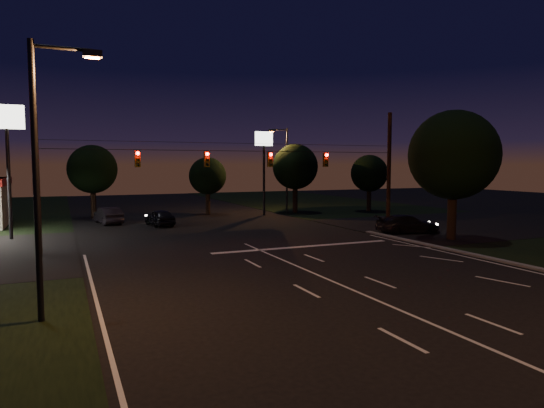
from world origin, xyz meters
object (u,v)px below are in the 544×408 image
car_oncoming_a (160,217)px  car_oncoming_b (108,215)px  car_cross (408,224)px  utility_pole_right (388,232)px  tree_right_near (452,156)px

car_oncoming_a → car_oncoming_b: (-3.87, 3.06, 0.02)m
car_oncoming_a → car_cross: size_ratio=0.86×
utility_pole_right → car_oncoming_a: size_ratio=2.21×
utility_pole_right → car_cross: utility_pole_right is taller
car_oncoming_b → utility_pole_right: bearing=134.7°
utility_pole_right → car_oncoming_b: (-19.13, 13.76, 0.72)m
utility_pole_right → car_oncoming_a: bearing=145.0°
car_oncoming_a → car_cross: (16.04, -12.05, -0.01)m
tree_right_near → car_oncoming_a: (-16.79, 15.53, -4.98)m
utility_pole_right → car_oncoming_a: 18.65m
utility_pole_right → car_oncoming_a: (-15.26, 10.70, 0.69)m
car_cross → car_oncoming_b: bearing=67.4°
tree_right_near → car_oncoming_a: size_ratio=2.15×
car_oncoming_a → car_oncoming_b: bearing=-45.1°
tree_right_near → car_oncoming_a: 23.41m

